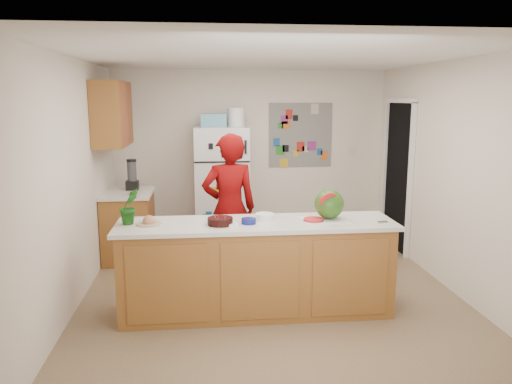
{
  "coord_description": "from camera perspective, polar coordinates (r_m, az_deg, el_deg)",
  "views": [
    {
      "loc": [
        -0.69,
        -5.13,
        2.09
      ],
      "look_at": [
        -0.13,
        0.2,
        1.08
      ],
      "focal_mm": 35.0,
      "sensor_mm": 36.0,
      "label": 1
    }
  ],
  "objects": [
    {
      "name": "side_counter_base",
      "position": [
        6.77,
        -14.32,
        -3.88
      ],
      "size": [
        0.6,
        0.8,
        0.86
      ],
      "primitive_type": "cube",
      "color": "brown",
      "rests_on": "floor"
    },
    {
      "name": "watermelon",
      "position": [
        4.92,
        8.36,
        -1.38
      ],
      "size": [
        0.29,
        0.29,
        0.29
      ],
      "primitive_type": "sphere",
      "color": "#2E5117",
      "rests_on": "cutting_board"
    },
    {
      "name": "peninsula_top",
      "position": [
        4.81,
        0.05,
        -3.68
      ],
      "size": [
        2.68,
        0.7,
        0.04
      ],
      "primitive_type": "cube",
      "color": "silver",
      "rests_on": "peninsula_base"
    },
    {
      "name": "wall_right",
      "position": [
        5.86,
        21.54,
        1.66
      ],
      "size": [
        0.02,
        4.5,
        2.5
      ],
      "primitive_type": "cube",
      "color": "beige",
      "rests_on": "ground"
    },
    {
      "name": "refrigerator",
      "position": [
        7.13,
        -3.95,
        0.61
      ],
      "size": [
        0.75,
        0.7,
        1.7
      ],
      "primitive_type": "cube",
      "color": "silver",
      "rests_on": "floor"
    },
    {
      "name": "wall_back",
      "position": [
        7.47,
        -0.64,
        4.2
      ],
      "size": [
        4.0,
        0.02,
        2.5
      ],
      "primitive_type": "cube",
      "color": "beige",
      "rests_on": "ground"
    },
    {
      "name": "potted_plant",
      "position": [
        4.84,
        -14.29,
        -1.62
      ],
      "size": [
        0.24,
        0.23,
        0.34
      ],
      "primitive_type": "imported",
      "rotation": [
        0.0,
        0.0,
        0.57
      ],
      "color": "#183E11",
      "rests_on": "peninsula_top"
    },
    {
      "name": "watermelon_slice",
      "position": [
        4.84,
        6.56,
        -3.14
      ],
      "size": [
        0.19,
        0.19,
        0.02
      ],
      "primitive_type": "cylinder",
      "color": "#BB2C30",
      "rests_on": "cutting_board"
    },
    {
      "name": "wall_left",
      "position": [
        5.37,
        -20.14,
        0.99
      ],
      "size": [
        0.02,
        4.5,
        2.5
      ],
      "primitive_type": "cube",
      "color": "beige",
      "rests_on": "ground"
    },
    {
      "name": "person",
      "position": [
        5.66,
        -3.05,
        -1.95
      ],
      "size": [
        0.68,
        0.5,
        1.71
      ],
      "primitive_type": "imported",
      "rotation": [
        0.0,
        0.0,
        3.29
      ],
      "color": "#670506",
      "rests_on": "floor"
    },
    {
      "name": "floor",
      "position": [
        5.59,
        1.58,
        -11.43
      ],
      "size": [
        4.0,
        4.5,
        0.02
      ],
      "primitive_type": "cube",
      "color": "brown",
      "rests_on": "ground"
    },
    {
      "name": "cherry_bowl",
      "position": [
        4.7,
        -4.11,
        -3.34
      ],
      "size": [
        0.3,
        0.3,
        0.07
      ],
      "primitive_type": "cylinder",
      "rotation": [
        0.0,
        0.0,
        0.34
      ],
      "color": "black",
      "rests_on": "peninsula_top"
    },
    {
      "name": "cobalt_bowl",
      "position": [
        4.74,
        -0.84,
        -3.33
      ],
      "size": [
        0.16,
        0.16,
        0.05
      ],
      "primitive_type": "cylinder",
      "rotation": [
        0.0,
        0.0,
        -0.18
      ],
      "color": "navy",
      "rests_on": "peninsula_top"
    },
    {
      "name": "upper_cabinets",
      "position": [
        6.53,
        -16.12,
        8.58
      ],
      "size": [
        0.35,
        1.0,
        0.8
      ],
      "primitive_type": "cube",
      "color": "brown",
      "rests_on": "wall_left"
    },
    {
      "name": "fridge_top_bin",
      "position": [
        7.02,
        -4.88,
        8.17
      ],
      "size": [
        0.35,
        0.28,
        0.18
      ],
      "primitive_type": "cube",
      "color": "#5999B2",
      "rests_on": "refrigerator"
    },
    {
      "name": "ceiling",
      "position": [
        5.19,
        1.73,
        15.28
      ],
      "size": [
        4.0,
        4.5,
        0.02
      ],
      "primitive_type": "cube",
      "color": "white",
      "rests_on": "wall_back"
    },
    {
      "name": "photo_collage",
      "position": [
        7.53,
        5.1,
        6.5
      ],
      "size": [
        0.95,
        0.01,
        0.95
      ],
      "primitive_type": "cube",
      "color": "slate",
      "rests_on": "wall_back"
    },
    {
      "name": "doorway",
      "position": [
        7.18,
        15.96,
        1.68
      ],
      "size": [
        0.03,
        0.85,
        2.04
      ],
      "primitive_type": "cube",
      "color": "black",
      "rests_on": "ground"
    },
    {
      "name": "plate",
      "position": [
        4.81,
        -12.12,
        -3.57
      ],
      "size": [
        0.25,
        0.25,
        0.02
      ],
      "primitive_type": "cylinder",
      "rotation": [
        0.0,
        0.0,
        0.07
      ],
      "color": "beige",
      "rests_on": "peninsula_top"
    },
    {
      "name": "paper_towel",
      "position": [
        4.71,
        -3.49,
        -3.65
      ],
      "size": [
        0.24,
        0.22,
        0.02
      ],
      "primitive_type": "cube",
      "rotation": [
        0.0,
        0.0,
        0.29
      ],
      "color": "white",
      "rests_on": "peninsula_top"
    },
    {
      "name": "white_bowl",
      "position": [
        4.9,
        0.99,
        -2.82
      ],
      "size": [
        0.22,
        0.22,
        0.06
      ],
      "primitive_type": "cylinder",
      "rotation": [
        0.0,
        0.0,
        -0.21
      ],
      "color": "white",
      "rests_on": "peninsula_top"
    },
    {
      "name": "side_counter_top",
      "position": [
        6.67,
        -14.5,
        -0.14
      ],
      "size": [
        0.64,
        0.84,
        0.04
      ],
      "primitive_type": "cube",
      "color": "silver",
      "rests_on": "side_counter_base"
    },
    {
      "name": "peninsula_base",
      "position": [
        4.94,
        0.05,
        -8.86
      ],
      "size": [
        2.6,
        0.62,
        0.88
      ],
      "primitive_type": "cube",
      "color": "brown",
      "rests_on": "floor"
    },
    {
      "name": "cutting_board",
      "position": [
        4.92,
        7.69,
        -3.15
      ],
      "size": [
        0.48,
        0.39,
        0.01
      ],
      "primitive_type": "cube",
      "rotation": [
        0.0,
        0.0,
        0.13
      ],
      "color": "silver",
      "rests_on": "peninsula_top"
    },
    {
      "name": "blender_appliance",
      "position": [
        6.77,
        -13.98,
        1.84
      ],
      "size": [
        0.12,
        0.12,
        0.38
      ],
      "primitive_type": "cylinder",
      "color": "black",
      "rests_on": "side_counter_top"
    },
    {
      "name": "keys",
      "position": [
        4.93,
        14.26,
        -3.34
      ],
      "size": [
        0.1,
        0.06,
        0.01
      ],
      "primitive_type": "cube",
      "rotation": [
        0.0,
        0.0,
        0.16
      ],
      "color": "gray",
      "rests_on": "peninsula_top"
    }
  ]
}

